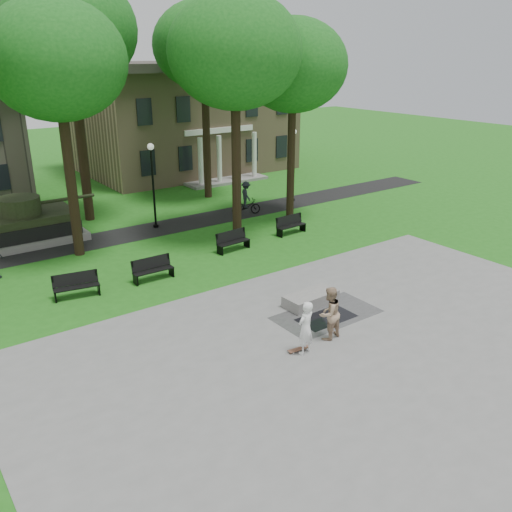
{
  "coord_description": "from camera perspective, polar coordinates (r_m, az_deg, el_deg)",
  "views": [
    {
      "loc": [
        -12.07,
        -14.8,
        9.32
      ],
      "look_at": [
        0.22,
        2.21,
        1.4
      ],
      "focal_mm": 38.0,
      "sensor_mm": 36.0,
      "label": 1
    }
  ],
  "objects": [
    {
      "name": "tree_3",
      "position": [
        31.52,
        3.93,
        19.32
      ],
      "size": [
        6.0,
        6.0,
        11.19
      ],
      "color": "black",
      "rests_on": "ground"
    },
    {
      "name": "park_bench_2",
      "position": [
        27.02,
        -2.49,
        1.65
      ],
      "size": [
        1.83,
        0.66,
        1.0
      ],
      "rotation": [
        0.0,
        0.0,
        0.08
      ],
      "color": "black",
      "rests_on": "ground"
    },
    {
      "name": "tree_1",
      "position": [
        26.41,
        -20.3,
        18.69
      ],
      "size": [
        6.2,
        6.2,
        11.63
      ],
      "color": "black",
      "rests_on": "ground"
    },
    {
      "name": "puddle",
      "position": [
        20.5,
        7.41,
        -6.48
      ],
      "size": [
        2.2,
        1.2,
        0.0
      ],
      "primitive_type": "cube",
      "color": "black",
      "rests_on": "plaza"
    },
    {
      "name": "tree_5",
      "position": [
        36.39,
        -5.54,
        21.13
      ],
      "size": [
        6.4,
        6.4,
        12.44
      ],
      "color": "black",
      "rests_on": "ground"
    },
    {
      "name": "cyclist",
      "position": [
        33.05,
        -1.05,
        5.8
      ],
      "size": [
        1.93,
        1.15,
        2.05
      ],
      "rotation": [
        0.0,
        0.0,
        1.31
      ],
      "color": "black",
      "rests_on": "ground"
    },
    {
      "name": "skateboard",
      "position": [
        18.3,
        4.53,
        -9.81
      ],
      "size": [
        0.8,
        0.29,
        0.07
      ],
      "primitive_type": "cube",
      "rotation": [
        0.0,
        0.0,
        -0.12
      ],
      "color": "brown",
      "rests_on": "plaza"
    },
    {
      "name": "building_right",
      "position": [
        46.65,
        -7.63,
        14.37
      ],
      "size": [
        17.0,
        12.0,
        8.6
      ],
      "color": "#9E8460",
      "rests_on": "ground"
    },
    {
      "name": "tank_monument",
      "position": [
        30.54,
        -23.81,
        2.79
      ],
      "size": [
        7.45,
        3.4,
        2.4
      ],
      "color": "gray",
      "rests_on": "ground"
    },
    {
      "name": "footpath",
      "position": [
        30.83,
        -11.06,
        2.7
      ],
      "size": [
        44.0,
        2.6,
        0.01
      ],
      "primitive_type": "cube",
      "color": "black",
      "rests_on": "ground"
    },
    {
      "name": "lamp_right",
      "position": [
        35.86,
        3.94,
        10.14
      ],
      "size": [
        0.36,
        0.36,
        4.73
      ],
      "color": "black",
      "rests_on": "ground"
    },
    {
      "name": "ground",
      "position": [
        21.25,
        3.03,
        -5.37
      ],
      "size": [
        120.0,
        120.0,
        0.0
      ],
      "primitive_type": "plane",
      "color": "#1F6016",
      "rests_on": "ground"
    },
    {
      "name": "tree_2",
      "position": [
        28.02,
        -2.24,
        20.65
      ],
      "size": [
        6.6,
        6.6,
        12.16
      ],
      "color": "black",
      "rests_on": "ground"
    },
    {
      "name": "lamp_mid",
      "position": [
        30.58,
        -10.81,
        7.98
      ],
      "size": [
        0.36,
        0.36,
        4.73
      ],
      "color": "black",
      "rests_on": "ground"
    },
    {
      "name": "concrete_block",
      "position": [
        21.44,
        5.78,
        -4.48
      ],
      "size": [
        2.24,
        1.09,
        0.45
      ],
      "primitive_type": "cube",
      "rotation": [
        0.0,
        0.0,
        0.04
      ],
      "color": "gray",
      "rests_on": "plaza"
    },
    {
      "name": "park_bench_1",
      "position": [
        23.92,
        -10.85,
        -1.29
      ],
      "size": [
        1.8,
        0.53,
        1.0
      ],
      "rotation": [
        0.0,
        0.0,
        -0.0
      ],
      "color": "black",
      "rests_on": "ground"
    },
    {
      "name": "plaza",
      "position": [
        18.12,
        13.14,
        -10.85
      ],
      "size": [
        22.0,
        16.0,
        0.02
      ],
      "primitive_type": "cube",
      "color": "gray",
      "rests_on": "ground"
    },
    {
      "name": "skateboarder",
      "position": [
        17.78,
        5.24,
        -7.53
      ],
      "size": [
        0.75,
        0.58,
        1.84
      ],
      "primitive_type": "imported",
      "rotation": [
        0.0,
        0.0,
        3.37
      ],
      "color": "white",
      "rests_on": "plaza"
    },
    {
      "name": "park_bench_3",
      "position": [
        29.62,
        3.64,
        3.35
      ],
      "size": [
        1.82,
        0.61,
        1.0
      ],
      "rotation": [
        0.0,
        0.0,
        0.05
      ],
      "color": "black",
      "rests_on": "ground"
    },
    {
      "name": "park_bench_0",
      "position": [
        23.05,
        -18.46,
        -2.89
      ],
      "size": [
        1.85,
        0.84,
        1.0
      ],
      "rotation": [
        0.0,
        0.0,
        -0.18
      ],
      "color": "black",
      "rests_on": "ground"
    },
    {
      "name": "tree_4",
      "position": [
        32.42,
        -19.11,
        21.53
      ],
      "size": [
        7.2,
        7.2,
        13.5
      ],
      "color": "black",
      "rests_on": "ground"
    },
    {
      "name": "friend_watching",
      "position": [
        18.73,
        7.72,
        -6.0
      ],
      "size": [
        1.01,
        0.83,
        1.9
      ],
      "primitive_type": "imported",
      "rotation": [
        0.0,
        0.0,
        3.27
      ],
      "color": "tan",
      "rests_on": "plaza"
    }
  ]
}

